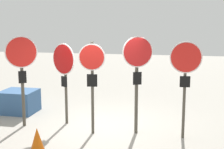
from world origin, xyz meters
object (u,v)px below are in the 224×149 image
object	(u,v)px
stop_sign_2	(92,70)
stop_sign_4	(185,70)
stop_sign_3	(137,67)
traffic_cone_0	(37,142)
stop_sign_1	(64,67)
storage_crate	(19,101)
stop_sign_0	(22,64)

from	to	relation	value
stop_sign_2	stop_sign_4	bearing A→B (deg)	-5.05
stop_sign_2	stop_sign_3	bearing A→B (deg)	4.81
stop_sign_2	traffic_cone_0	distance (m)	2.21
stop_sign_3	traffic_cone_0	distance (m)	3.00
stop_sign_1	traffic_cone_0	bearing A→B (deg)	-57.36
storage_crate	stop_sign_1	bearing A→B (deg)	-23.27
stop_sign_2	stop_sign_3	size ratio (longest dim) A/B	0.95
stop_sign_0	stop_sign_1	bearing A→B (deg)	-11.91
stop_sign_2	storage_crate	xyz separation A→B (m)	(-2.83, 1.42, -1.31)
stop_sign_0	traffic_cone_0	distance (m)	2.55
stop_sign_1	stop_sign_3	xyz separation A→B (m)	(2.09, -0.36, 0.11)
stop_sign_3	traffic_cone_0	bearing A→B (deg)	-160.23
stop_sign_4	storage_crate	world-z (taller)	stop_sign_4
stop_sign_0	stop_sign_4	size ratio (longest dim) A/B	1.03
stop_sign_4	stop_sign_1	bearing A→B (deg)	169.53
stop_sign_0	storage_crate	world-z (taller)	stop_sign_0
storage_crate	stop_sign_2	bearing A→B (deg)	-26.65
stop_sign_0	stop_sign_4	distance (m)	4.32
stop_sign_1	storage_crate	world-z (taller)	stop_sign_1
stop_sign_1	stop_sign_3	bearing A→B (deg)	18.84
stop_sign_3	traffic_cone_0	size ratio (longest dim) A/B	4.10
stop_sign_2	traffic_cone_0	bearing A→B (deg)	-127.18
stop_sign_2	stop_sign_4	size ratio (longest dim) A/B	0.99
storage_crate	traffic_cone_0	bearing A→B (deg)	-55.80
traffic_cone_0	storage_crate	distance (m)	3.56
stop_sign_3	storage_crate	size ratio (longest dim) A/B	2.36
stop_sign_1	storage_crate	distance (m)	2.39
storage_crate	stop_sign_0	bearing A→B (deg)	-56.78
storage_crate	stop_sign_3	bearing A→B (deg)	-16.37
stop_sign_0	stop_sign_1	world-z (taller)	stop_sign_0
stop_sign_1	stop_sign_2	bearing A→B (deg)	-3.86
stop_sign_3	stop_sign_4	size ratio (longest dim) A/B	1.04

